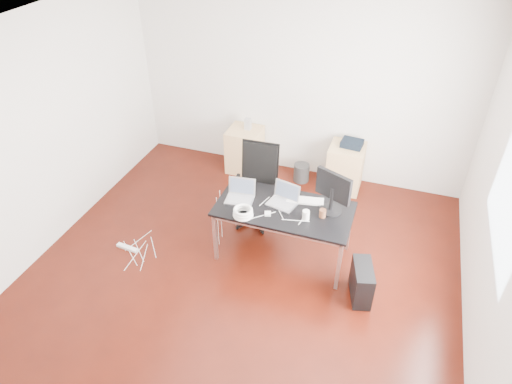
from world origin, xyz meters
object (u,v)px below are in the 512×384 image
(office_chair, at_px, (257,181))
(pc_tower, at_px, (362,282))
(filing_cabinet_left, at_px, (245,150))
(desk, at_px, (284,212))
(filing_cabinet_right, at_px, (345,167))

(office_chair, height_order, pc_tower, office_chair)
(filing_cabinet_left, xyz_separation_m, pc_tower, (2.16, -2.09, -0.13))
(desk, height_order, filing_cabinet_left, desk)
(office_chair, distance_m, pc_tower, 1.89)
(filing_cabinet_left, distance_m, pc_tower, 3.01)
(office_chair, height_order, filing_cabinet_right, office_chair)
(filing_cabinet_left, relative_size, filing_cabinet_right, 1.00)
(filing_cabinet_right, bearing_deg, pc_tower, -74.77)
(office_chair, distance_m, filing_cabinet_left, 1.29)
(pc_tower, bearing_deg, desk, 144.48)
(filing_cabinet_left, bearing_deg, office_chair, -62.31)
(filing_cabinet_left, xyz_separation_m, filing_cabinet_right, (1.59, 0.00, 0.00))
(filing_cabinet_right, relative_size, pc_tower, 1.56)
(pc_tower, bearing_deg, office_chair, 132.78)
(desk, distance_m, filing_cabinet_left, 2.08)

